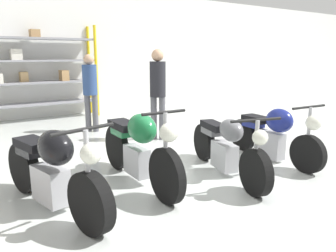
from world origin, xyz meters
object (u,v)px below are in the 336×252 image
Objects in this scene: person_browsing at (90,87)px; person_near_rack at (158,87)px; motorcycle_black at (52,170)px; motorcycle_blue at (274,133)px; motorcycle_green at (139,146)px; motorcycle_grey at (226,146)px; shelving_rack at (33,71)px.

person_near_rack is (0.89, -1.44, 0.06)m from person_browsing.
motorcycle_blue is (3.48, -0.17, -0.01)m from motorcycle_black.
motorcycle_grey is (1.22, -0.39, -0.10)m from motorcycle_green.
motorcycle_black is 1.15× the size of person_near_rack.
person_browsing reaches higher than motorcycle_black.
motorcycle_green is 1.07× the size of motorcycle_blue.
motorcycle_black is 2.39m from motorcycle_grey.
motorcycle_grey is at bearing 73.28° from motorcycle_green.
motorcycle_green is at bearing 8.89° from person_near_rack.
motorcycle_grey is (1.40, -5.83, -0.88)m from shelving_rack.
motorcycle_grey is at bearing 71.04° from motorcycle_black.
motorcycle_blue is at bearing 82.90° from motorcycle_green.
person_near_rack is (2.64, 2.07, 0.61)m from motorcycle_black.
shelving_rack is 1.89× the size of person_browsing.
person_browsing is at bearing 171.03° from motorcycle_green.
motorcycle_grey is at bearing 55.58° from person_browsing.
motorcycle_black is at bearing -99.92° from shelving_rack.
shelving_rack is at bearing -152.75° from motorcycle_blue.
person_browsing is at bearing -151.00° from motorcycle_blue.
person_browsing is (-1.73, 3.68, 0.56)m from motorcycle_blue.
person_browsing is at bearing -155.69° from motorcycle_grey.
motorcycle_grey is at bearing -83.03° from motorcycle_blue.
shelving_rack is at bearing -108.43° from person_near_rack.
motorcycle_green reaches higher than motorcycle_blue.
motorcycle_green is 1.22× the size of person_browsing.
shelving_rack is at bearing -113.77° from person_browsing.
motorcycle_green is 3.44m from person_browsing.
motorcycle_green is at bearing -92.93° from motorcycle_grey.
shelving_rack reaches higher than motorcycle_blue.
person_browsing is 0.95× the size of person_near_rack.
motorcycle_grey is 1.06× the size of motorcycle_blue.
shelving_rack reaches higher than motorcycle_grey.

